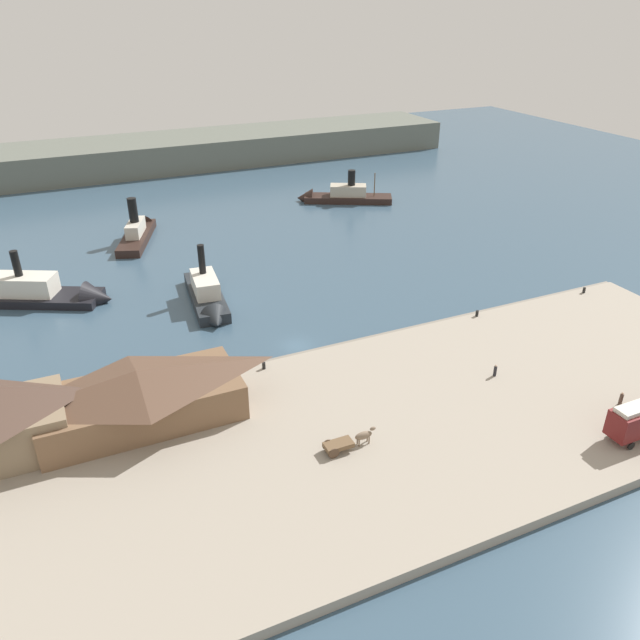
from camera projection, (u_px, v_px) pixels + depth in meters
ground_plane at (297, 346)px, 85.93m from camera, size 320.00×320.00×0.00m
quay_promenade at (373, 432)px, 67.95m from camera, size 110.00×36.00×1.20m
seawall_edge at (307, 355)px, 82.80m from camera, size 110.00×0.80×1.00m
ferry_shed_east_terminal at (140, 395)px, 67.59m from camera, size 22.29×10.31×6.44m
horse_cart at (347, 442)px, 64.17m from camera, size 5.90×1.68×1.87m
pedestrian_near_east_shed at (621, 399)px, 71.20m from camera, size 0.42×0.42×1.72m
pedestrian_near_cart at (495, 371)px, 76.64m from camera, size 0.40×0.40×1.61m
mooring_post_center_west at (477, 313)px, 91.14m from camera, size 0.44×0.44×0.90m
mooring_post_center_east at (584, 290)px, 98.35m from camera, size 0.44×0.44×0.90m
mooring_post_west at (264, 366)px, 78.24m from camera, size 0.44×0.44×0.90m
ferry_near_quay at (138, 231)px, 123.65m from camera, size 11.02×20.36×10.09m
ferry_moored_west at (208, 297)px, 96.20m from camera, size 6.51×19.34×10.43m
ferry_approaching_west at (338, 196)px, 145.62m from camera, size 22.20×14.51×9.10m
ferry_moored_east at (46, 294)px, 97.74m from camera, size 25.51×16.76×10.74m
far_headland at (147, 154)px, 172.58m from camera, size 180.00×24.00×8.00m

